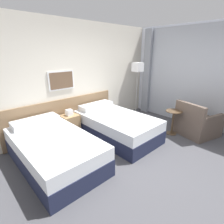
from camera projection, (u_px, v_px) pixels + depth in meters
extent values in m
plane|color=#47474C|center=(145.00, 162.00, 3.32)|extent=(16.00, 16.00, 0.00)
cube|color=beige|center=(77.00, 78.00, 4.41)|extent=(10.00, 0.06, 2.70)
cube|color=#846647|center=(65.00, 116.00, 4.37)|extent=(2.90, 0.04, 0.90)
cube|color=white|center=(61.00, 80.00, 4.08)|extent=(0.64, 0.03, 0.44)
cube|color=brown|center=(62.00, 80.00, 4.07)|extent=(0.58, 0.01, 0.38)
cube|color=white|center=(215.00, 78.00, 4.41)|extent=(0.06, 4.69, 2.70)
cube|color=#B2B7C1|center=(214.00, 79.00, 4.39)|extent=(0.03, 4.32, 2.64)
cube|color=#8E939E|center=(147.00, 73.00, 5.71)|extent=(0.10, 0.24, 2.64)
cube|color=#1E233D|center=(55.00, 156.00, 3.24)|extent=(1.15, 2.02, 0.31)
cube|color=silver|center=(54.00, 143.00, 3.15)|extent=(1.13, 2.00, 0.24)
cube|color=silver|center=(36.00, 121.00, 3.62)|extent=(0.92, 0.34, 0.13)
cube|color=#1E233D|center=(116.00, 131.00, 4.27)|extent=(1.15, 2.02, 0.31)
cube|color=silver|center=(117.00, 120.00, 4.18)|extent=(1.13, 2.00, 0.24)
cube|color=silver|center=(96.00, 106.00, 4.66)|extent=(0.92, 0.34, 0.13)
cube|color=#9E7A51|center=(70.00, 126.00, 4.27)|extent=(0.38, 0.36, 0.54)
cube|color=white|center=(69.00, 112.00, 4.16)|extent=(0.14, 0.14, 0.14)
cylinder|color=#9E9993|center=(135.00, 116.00, 5.63)|extent=(0.24, 0.24, 0.02)
cylinder|color=#9E9993|center=(136.00, 95.00, 5.40)|extent=(0.02, 0.02, 1.40)
cube|color=white|center=(138.00, 67.00, 5.12)|extent=(0.26, 0.26, 0.26)
cylinder|color=brown|center=(171.00, 133.00, 4.47)|extent=(0.25, 0.25, 0.01)
cylinder|color=brown|center=(173.00, 122.00, 4.37)|extent=(0.05, 0.05, 0.58)
cylinder|color=brown|center=(174.00, 111.00, 4.27)|extent=(0.39, 0.39, 0.02)
cube|color=brown|center=(197.00, 126.00, 4.39)|extent=(1.02, 1.00, 0.42)
cube|color=brown|center=(190.00, 112.00, 4.09)|extent=(0.32, 0.79, 0.43)
cube|color=brown|center=(213.00, 120.00, 3.99)|extent=(0.70, 0.29, 0.18)
cube|color=brown|center=(188.00, 111.00, 4.59)|extent=(0.70, 0.29, 0.18)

